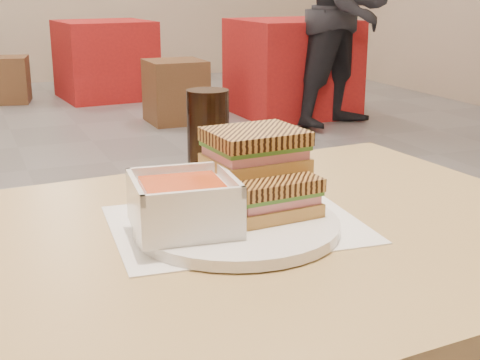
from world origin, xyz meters
name	(u,v)px	position (x,y,z in m)	size (l,w,h in m)	color
main_table	(162,327)	(-0.11, -2.02, 0.64)	(1.25, 0.78, 0.75)	#A5834C
tray_liner	(236,224)	(0.01, -1.98, 0.75)	(0.36, 0.29, 0.00)	white
plate	(237,226)	(0.00, -2.01, 0.76)	(0.28, 0.28, 0.01)	white
soup_bowl	(184,206)	(-0.07, -2.01, 0.80)	(0.14, 0.14, 0.07)	white
panini_lower	(269,194)	(0.05, -2.00, 0.79)	(0.13, 0.11, 0.05)	#B48340
panini_upper	(255,150)	(0.05, -1.95, 0.85)	(0.14, 0.12, 0.06)	#B48340
cola_glass	(208,135)	(0.06, -1.75, 0.83)	(0.07, 0.07, 0.15)	black
bg_table_1	(292,67)	(2.25, 2.25, 0.39)	(0.90, 0.90, 0.78)	#B11B19
bg_table_2	(105,60)	(0.99, 3.67, 0.36)	(0.89, 0.89, 0.73)	#B11B19
bg_chair_1l	(176,91)	(1.25, 2.29, 0.24)	(0.44, 0.44, 0.49)	brown
bg_chair_1r	(312,89)	(2.41, 2.16, 0.22)	(0.42, 0.42, 0.43)	brown
bg_chair_2l	(8,80)	(0.10, 3.76, 0.21)	(0.44, 0.44, 0.42)	brown
bg_chair_2r	(84,68)	(0.90, 4.30, 0.22)	(0.39, 0.39, 0.43)	brown
patron_b	(350,10)	(2.43, 1.67, 0.87)	(1.04, 0.93, 1.75)	black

